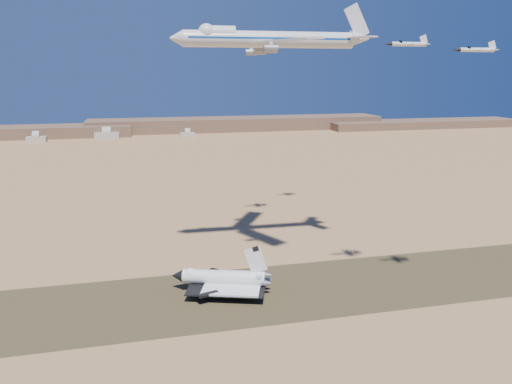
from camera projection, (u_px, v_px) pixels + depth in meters
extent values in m
plane|color=#A57649|center=(213.00, 298.00, 183.12)|extent=(1200.00, 1200.00, 0.00)
cube|color=#493D24|center=(213.00, 298.00, 183.11)|extent=(600.00, 50.00, 0.06)
cube|color=brown|center=(238.00, 124.00, 718.93)|extent=(420.00, 60.00, 18.00)
cube|color=brown|center=(423.00, 124.00, 755.18)|extent=(300.00, 60.00, 11.00)
cube|color=beige|center=(37.00, 139.00, 594.84)|extent=(22.00, 14.00, 6.50)
cube|color=beige|center=(107.00, 136.00, 627.14)|extent=(30.00, 15.00, 7.50)
cube|color=beige|center=(187.00, 135.00, 640.70)|extent=(19.00, 12.50, 5.50)
cylinder|color=white|center=(223.00, 277.00, 187.34)|extent=(30.53, 14.74, 5.32)
cone|color=black|center=(178.00, 276.00, 188.82)|extent=(5.67, 6.16, 5.06)
sphere|color=white|center=(191.00, 274.00, 188.22)|extent=(4.94, 4.94, 4.94)
cube|color=white|center=(233.00, 283.00, 187.53)|extent=(27.09, 28.29, 0.86)
cube|color=black|center=(228.00, 284.00, 187.79)|extent=(34.30, 30.71, 0.48)
cube|color=white|center=(256.00, 260.00, 184.56)|extent=(8.57, 3.44, 10.95)
cylinder|color=gray|center=(191.00, 286.00, 189.37)|extent=(0.34, 0.34, 3.04)
cylinder|color=black|center=(191.00, 289.00, 189.60)|extent=(1.13, 0.74, 1.05)
cylinder|color=gray|center=(237.00, 294.00, 183.23)|extent=(0.34, 0.34, 3.04)
cylinder|color=black|center=(237.00, 296.00, 183.46)|extent=(1.13, 0.74, 1.05)
cylinder|color=gray|center=(240.00, 283.00, 192.43)|extent=(0.34, 0.34, 3.04)
cylinder|color=black|center=(240.00, 285.00, 192.67)|extent=(1.13, 0.74, 1.05)
cylinder|color=silver|center=(270.00, 39.00, 198.67)|extent=(69.08, 8.56, 6.49)
cone|color=silver|center=(176.00, 38.00, 191.30)|extent=(5.26, 6.64, 6.49)
sphere|color=silver|center=(207.00, 32.00, 193.08)|extent=(6.69, 6.69, 6.69)
cube|color=silver|center=(286.00, 40.00, 183.92)|extent=(21.64, 31.30, 0.71)
cube|color=silver|center=(266.00, 45.00, 214.79)|extent=(23.00, 30.93, 0.71)
cube|color=silver|center=(363.00, 37.00, 199.44)|extent=(10.19, 12.46, 0.51)
cube|color=silver|center=(350.00, 39.00, 211.98)|extent=(10.60, 12.41, 0.51)
cube|color=silver|center=(357.00, 21.00, 204.17)|extent=(11.57, 1.06, 14.49)
cylinder|color=gray|center=(270.00, 50.00, 190.57)|extent=(5.14, 2.79, 2.64)
cylinder|color=gray|center=(271.00, 48.00, 181.49)|extent=(5.14, 2.79, 2.64)
cylinder|color=gray|center=(260.00, 51.00, 207.94)|extent=(5.14, 2.79, 2.64)
cylinder|color=gray|center=(251.00, 52.00, 216.22)|extent=(5.14, 2.79, 2.64)
imported|color=orange|center=(237.00, 294.00, 183.77)|extent=(0.69, 0.81, 1.87)
imported|color=orange|center=(250.00, 297.00, 182.03)|extent=(0.92, 1.03, 1.84)
imported|color=orange|center=(244.00, 292.00, 185.59)|extent=(1.09, 1.22, 1.88)
cylinder|color=silver|center=(409.00, 44.00, 163.27)|extent=(12.37, 1.45, 1.44)
cone|color=black|center=(388.00, 44.00, 161.58)|extent=(2.68, 1.34, 1.34)
sphere|color=black|center=(400.00, 42.00, 162.45)|extent=(1.44, 1.44, 1.44)
cube|color=silver|center=(412.00, 45.00, 163.55)|extent=(3.61, 8.25, 0.26)
cube|color=silver|center=(423.00, 44.00, 164.44)|extent=(2.27, 5.15, 0.21)
cube|color=silver|center=(424.00, 40.00, 164.15)|extent=(3.12, 0.26, 3.49)
cylinder|color=silver|center=(477.00, 50.00, 157.05)|extent=(11.59, 2.45, 1.34)
cone|color=black|center=(457.00, 50.00, 156.12)|extent=(2.60, 1.48, 1.25)
sphere|color=black|center=(469.00, 48.00, 156.55)|extent=(1.34, 1.34, 1.34)
cube|color=silver|center=(480.00, 51.00, 157.23)|extent=(4.08, 7.96, 0.24)
cube|color=silver|center=(491.00, 50.00, 157.70)|extent=(2.56, 4.98, 0.19)
cube|color=silver|center=(492.00, 46.00, 157.42)|extent=(2.91, 0.52, 3.25)
cylinder|color=silver|center=(274.00, 43.00, 242.36)|extent=(12.61, 1.73, 1.47)
cone|color=black|center=(259.00, 43.00, 240.49)|extent=(2.75, 1.42, 1.36)
sphere|color=black|center=(268.00, 42.00, 241.46)|extent=(1.47, 1.47, 1.47)
cube|color=silver|center=(276.00, 44.00, 242.67)|extent=(3.85, 8.46, 0.26)
cube|color=silver|center=(284.00, 44.00, 243.66)|extent=(2.42, 5.29, 0.21)
cube|color=silver|center=(285.00, 40.00, 243.37)|extent=(3.18, 0.33, 3.55)
cylinder|color=silver|center=(310.00, 46.00, 270.90)|extent=(11.35, 1.87, 1.32)
cone|color=black|center=(298.00, 46.00, 269.04)|extent=(2.50, 1.34, 1.22)
sphere|color=black|center=(305.00, 46.00, 270.01)|extent=(1.32, 1.32, 1.32)
cube|color=silver|center=(312.00, 47.00, 271.20)|extent=(3.66, 7.68, 0.24)
cube|color=silver|center=(318.00, 47.00, 272.18)|extent=(2.30, 4.80, 0.19)
cube|color=silver|center=(318.00, 44.00, 271.93)|extent=(2.86, 0.37, 3.18)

